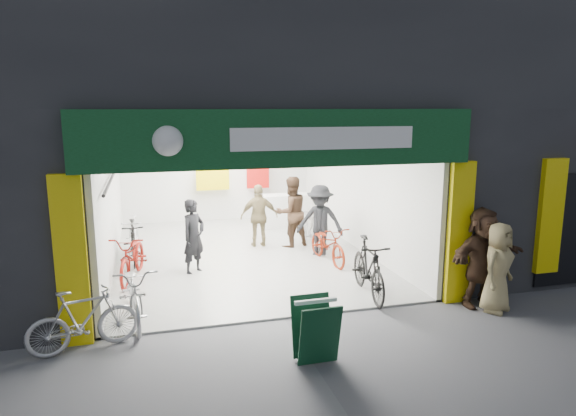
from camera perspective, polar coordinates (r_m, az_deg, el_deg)
name	(u,v)px	position (r m, az deg, el deg)	size (l,w,h in m)	color
ground	(284,319)	(8.88, -0.43, -12.27)	(60.00, 60.00, 0.00)	#56565B
building	(267,75)	(13.23, -2.32, 14.54)	(17.00, 10.27, 8.00)	#232326
bike_left_front	(134,292)	(9.00, -16.71, -8.96)	(0.68, 1.94, 1.02)	#A4A5A9
bike_left_midfront	(133,242)	(12.29, -16.83, -3.67)	(0.46, 1.62, 0.98)	black
bike_left_midback	(133,257)	(11.05, -16.87, -5.21)	(0.68, 1.94, 1.02)	maroon
bike_left_back	(134,237)	(12.87, -16.77, -3.08)	(0.44, 1.57, 0.94)	#BBBBC0
bike_right_front	(368,268)	(9.79, 8.93, -6.64)	(0.53, 1.87, 1.12)	black
bike_right_mid	(328,244)	(11.80, 4.46, -4.03)	(0.59, 1.70, 0.89)	maroon
bike_right_back	(310,230)	(13.05, 2.41, -2.44)	(0.44, 1.55, 0.93)	silver
parked_bike	(83,320)	(8.22, -21.79, -11.46)	(0.45, 1.59, 0.96)	#A3A3A7
customer_a	(194,237)	(11.11, -10.44, -3.19)	(0.59, 0.39, 1.63)	black
customer_b	(291,212)	(12.99, 0.34, -0.48)	(0.89, 0.69, 1.82)	#3E2A1C
customer_c	(320,221)	(12.23, 3.57, -1.46)	(1.12, 0.64, 1.73)	black
customer_d	(259,216)	(12.99, -3.22, -0.94)	(0.95, 0.40, 1.62)	olive
pedestrian_near	(498,267)	(9.67, 22.26, -6.13)	(0.78, 0.51, 1.59)	#9C8B5B
pedestrian_far	(482,257)	(9.83, 20.72, -5.10)	(1.67, 0.53, 1.80)	#3D281B
sandwich_board	(315,329)	(7.35, 3.07, -13.27)	(0.61, 0.60, 0.90)	#0D361E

